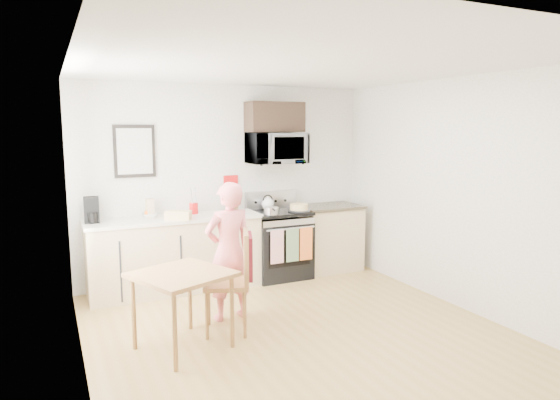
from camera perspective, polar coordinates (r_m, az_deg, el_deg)
name	(u,v)px	position (r m, az deg, el deg)	size (l,w,h in m)	color
floor	(306,339)	(5.05, 3.04, -15.53)	(4.60, 4.60, 0.00)	#A07C3E
back_wall	(227,183)	(6.78, -6.09, 1.97)	(4.00, 0.04, 2.60)	beige
front_wall	(515,269)	(2.91, 25.31, -7.19)	(4.00, 0.04, 2.60)	beige
left_wall	(78,224)	(4.14, -22.06, -2.60)	(0.04, 4.60, 2.60)	beige
right_wall	(467,195)	(5.89, 20.57, 0.55)	(0.04, 4.60, 2.60)	beige
ceiling	(309,65)	(4.66, 3.30, 15.20)	(4.00, 4.60, 0.04)	white
window	(76,182)	(4.90, -22.32, 1.94)	(0.06, 1.40, 1.50)	silver
cabinet_left	(175,255)	(6.42, -11.88, -6.22)	(2.10, 0.60, 0.90)	tan
countertop_left	(174,219)	(6.33, -12.01, -2.09)	(2.14, 0.64, 0.04)	silver
cabinet_right	(329,239)	(7.24, 5.59, -4.43)	(0.84, 0.60, 0.90)	tan
countertop_right	(329,207)	(7.16, 5.65, -0.76)	(0.88, 0.64, 0.04)	black
range	(279,246)	(6.86, -0.08, -5.23)	(0.76, 0.70, 1.16)	black
microwave	(276,148)	(6.77, -0.46, 5.92)	(0.76, 0.51, 0.42)	#B3B3B8
upper_cabinet	(275,117)	(6.81, -0.63, 9.47)	(0.76, 0.35, 0.40)	black
wall_art	(135,151)	(6.43, -16.29, 5.38)	(0.50, 0.04, 0.65)	black
wall_trivet	(231,183)	(6.78, -5.65, 1.98)	(0.20, 0.02, 0.20)	#B80F10
person	(229,251)	(5.34, -5.88, -5.85)	(0.54, 0.35, 1.48)	#BE3444
dining_table	(182,281)	(4.71, -11.13, -9.11)	(0.88, 0.88, 0.73)	brown
chair	(240,267)	(5.02, -4.57, -7.69)	(0.59, 0.56, 1.02)	brown
knife_block	(232,202)	(6.68, -5.55, -0.24)	(0.10, 0.15, 0.23)	brown
utensil_crock	(194,203)	(6.49, -9.85, -0.37)	(0.11, 0.11, 0.34)	#B80F10
fruit_bowl	(150,214)	(6.37, -14.61, -1.58)	(0.24, 0.24, 0.09)	white
milk_carton	(150,208)	(6.34, -14.63, -0.91)	(0.09, 0.09, 0.23)	tan
coffee_maker	(92,211)	(6.21, -20.73, -1.14)	(0.18, 0.26, 0.30)	black
bread_bag	(178,215)	(6.10, -11.55, -1.73)	(0.30, 0.14, 0.11)	tan
cake	(299,208)	(6.70, 2.19, -0.89)	(0.30, 0.30, 0.10)	black
kettle	(268,203)	(6.81, -1.41, -0.38)	(0.17, 0.17, 0.21)	white
pot	(271,211)	(6.46, -0.99, -1.22)	(0.19, 0.31, 0.09)	#B3B3B8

